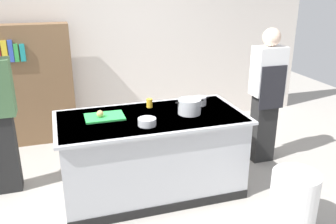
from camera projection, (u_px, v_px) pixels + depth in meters
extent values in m
plane|color=#9E9991|center=(152.00, 190.00, 4.07)|extent=(10.00, 10.00, 0.00)
cube|color=silver|center=(115.00, 33.00, 5.43)|extent=(6.40, 0.12, 3.00)
cube|color=#B7BABF|center=(152.00, 155.00, 3.91)|extent=(1.90, 0.90, 0.90)
cube|color=#B7BABF|center=(151.00, 118.00, 3.76)|extent=(1.98, 0.98, 0.03)
cube|color=black|center=(164.00, 209.00, 3.64)|extent=(1.90, 0.01, 0.10)
cube|color=green|center=(105.00, 117.00, 3.71)|extent=(0.40, 0.28, 0.02)
sphere|color=tan|center=(100.00, 114.00, 3.67)|extent=(0.07, 0.07, 0.07)
cylinder|color=#B7BABF|center=(189.00, 106.00, 3.81)|extent=(0.25, 0.25, 0.16)
cube|color=black|center=(177.00, 103.00, 3.75)|extent=(0.04, 0.02, 0.01)
cube|color=black|center=(202.00, 100.00, 3.83)|extent=(0.04, 0.02, 0.01)
cylinder|color=#99999E|center=(200.00, 101.00, 4.08)|extent=(0.15, 0.15, 0.10)
cube|color=black|center=(192.00, 99.00, 4.05)|extent=(0.04, 0.02, 0.01)
cube|color=black|center=(207.00, 97.00, 4.10)|extent=(0.04, 0.02, 0.01)
cylinder|color=#B7BABF|center=(147.00, 122.00, 3.51)|extent=(0.18, 0.18, 0.07)
cylinder|color=yellow|center=(149.00, 103.00, 4.01)|extent=(0.07, 0.07, 0.10)
cylinder|color=white|center=(293.00, 200.00, 3.40)|extent=(0.45, 0.45, 0.56)
cube|color=#242424|center=(263.00, 128.00, 4.64)|extent=(0.28, 0.20, 0.90)
cube|color=white|center=(268.00, 71.00, 4.38)|extent=(0.38, 0.24, 0.60)
sphere|color=beige|center=(272.00, 37.00, 4.24)|extent=(0.22, 0.22, 0.22)
cube|color=#232328|center=(273.00, 88.00, 4.33)|extent=(0.34, 0.02, 0.54)
cube|color=black|center=(4.00, 153.00, 3.94)|extent=(0.28, 0.20, 0.90)
cube|color=brown|center=(33.00, 86.00, 5.04)|extent=(1.10, 0.28, 1.70)
cube|color=yellow|center=(5.00, 52.00, 4.64)|extent=(0.07, 0.03, 0.28)
cube|color=#3351B7|center=(11.00, 51.00, 4.66)|extent=(0.06, 0.03, 0.29)
cube|color=green|center=(16.00, 53.00, 4.68)|extent=(0.05, 0.03, 0.24)
cube|color=teal|center=(23.00, 53.00, 4.71)|extent=(0.06, 0.03, 0.23)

